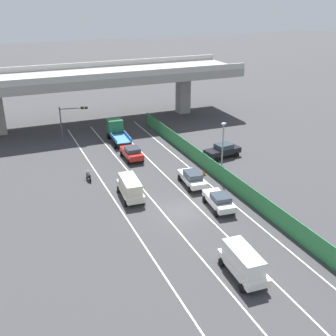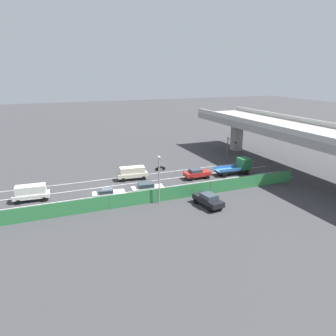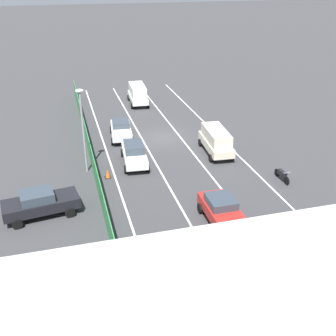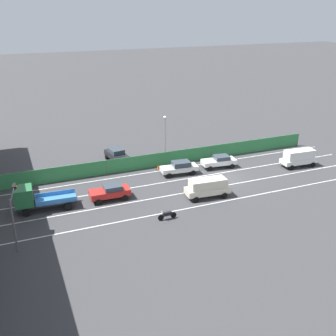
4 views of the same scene
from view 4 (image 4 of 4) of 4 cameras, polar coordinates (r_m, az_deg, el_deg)
ground_plane at (r=49.96m, az=8.24°, el=-1.44°), size 300.00×300.00×0.00m
lane_line_left_edge at (r=43.14m, az=4.97°, el=-5.23°), size 0.14×47.78×0.01m
lane_line_mid_left at (r=45.97m, az=2.97°, el=-3.37°), size 0.14×47.78×0.01m
lane_line_mid_right at (r=48.90m, az=1.21°, el=-1.73°), size 0.14×47.78×0.01m
lane_line_right_edge at (r=51.90m, az=-0.34°, el=-0.28°), size 0.14×47.78×0.01m
green_fence at (r=52.85m, az=-0.95°, el=1.22°), size 0.10×43.88×1.87m
car_sedan_white at (r=50.36m, az=1.64°, el=0.11°), size 2.25×4.71×1.65m
car_van_cream at (r=44.51m, az=5.57°, el=-2.64°), size 2.30×5.00×2.10m
car_hatchback_white at (r=52.88m, az=7.20°, el=0.99°), size 2.35×4.57×1.57m
car_sedan_red at (r=44.34m, az=-8.10°, el=-3.28°), size 2.10×4.33×1.63m
car_van_white at (r=55.41m, az=17.88°, el=1.47°), size 2.23×4.82×2.20m
flatbed_truck_blue at (r=43.51m, az=-18.35°, el=-4.07°), size 2.55×6.18×2.71m
motorcycle at (r=40.17m, az=-0.12°, el=-6.59°), size 0.60×1.95×0.93m
parked_sedan_dark at (r=54.84m, az=-7.16°, el=1.85°), size 4.90×2.60×1.75m
traffic_light at (r=37.30m, az=-20.79°, el=-5.12°), size 3.83×0.87×4.97m
street_lamp at (r=52.48m, az=-0.44°, el=4.63°), size 0.60×0.36×6.53m
traffic_cone at (r=51.97m, az=-1.39°, el=0.15°), size 0.47×0.47×0.73m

